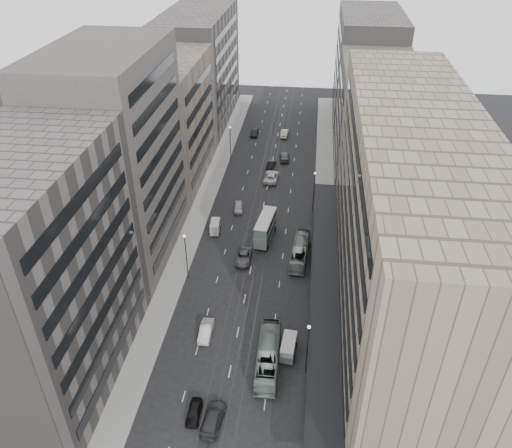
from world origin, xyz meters
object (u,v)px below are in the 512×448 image
at_px(bus_far, 300,251).
at_px(double_decker, 265,228).
at_px(sedan_0, 194,412).
at_px(pedestrian, 308,408).
at_px(vw_microbus, 288,347).
at_px(sedan_1, 206,331).
at_px(sedan_2, 244,257).
at_px(panel_van, 215,227).
at_px(bus_near, 268,356).

distance_m(bus_far, double_decker, 8.16).
distance_m(sedan_0, pedestrian, 13.43).
distance_m(vw_microbus, pedestrian, 9.52).
bearing_deg(sedan_0, sedan_1, 94.47).
bearing_deg(sedan_2, bus_far, 9.55).
height_order(bus_far, sedan_0, bus_far).
bearing_deg(panel_van, pedestrian, -68.60).
relative_size(panel_van, sedan_2, 0.69).
distance_m(double_decker, sedan_2, 7.59).
bearing_deg(double_decker, sedan_1, -96.02).
relative_size(bus_far, pedestrian, 5.60).
relative_size(vw_microbus, sedan_2, 0.84).
bearing_deg(double_decker, bus_far, -30.93).
xyz_separation_m(double_decker, sedan_2, (-2.96, -6.79, -1.67)).
bearing_deg(sedan_2, sedan_0, -94.17).
bearing_deg(sedan_2, bus_near, -75.06).
xyz_separation_m(sedan_0, sedan_2, (1.65, 30.39, 0.07)).
xyz_separation_m(sedan_1, sedan_2, (2.87, 17.45, -0.03)).
height_order(double_decker, pedestrian, double_decker).
xyz_separation_m(bus_near, pedestrian, (5.44, -6.92, -0.50)).
xyz_separation_m(panel_van, sedan_2, (6.29, -7.82, -0.49)).
bearing_deg(bus_near, sedan_2, -74.91).
relative_size(double_decker, sedan_0, 2.15).
height_order(panel_van, pedestrian, panel_van).
distance_m(panel_van, pedestrian, 40.60).
relative_size(bus_far, sedan_2, 1.99).
bearing_deg(pedestrian, vw_microbus, -101.61).
bearing_deg(sedan_1, panel_van, 97.18).
xyz_separation_m(vw_microbus, sedan_2, (-8.75, 19.53, -0.56)).
xyz_separation_m(vw_microbus, sedan_1, (-11.61, 2.08, -0.53)).
bearing_deg(pedestrian, bus_near, -81.24).
bearing_deg(bus_far, double_decker, -34.59).
relative_size(panel_van, sedan_1, 0.79).
relative_size(sedan_0, sedan_1, 0.84).
xyz_separation_m(bus_near, sedan_1, (-9.08, 4.22, -0.82)).
distance_m(double_decker, vw_microbus, 26.97).
bearing_deg(vw_microbus, sedan_2, 118.69).
bearing_deg(panel_van, bus_far, -26.13).
xyz_separation_m(bus_far, panel_van, (-15.60, 6.08, -0.24)).
bearing_deg(sedan_1, bus_near, -25.46).
xyz_separation_m(bus_far, vw_microbus, (-0.56, -21.28, -0.17)).
bearing_deg(panel_van, bus_near, -71.86).
height_order(bus_near, pedestrian, bus_near).
bearing_deg(pedestrian, bus_far, -114.99).
height_order(bus_near, bus_far, bus_near).
bearing_deg(double_decker, sedan_0, -89.57).
xyz_separation_m(sedan_0, pedestrian, (13.30, 1.80, 0.42)).
distance_m(bus_near, panel_van, 32.04).
bearing_deg(double_decker, bus_near, -75.98).
xyz_separation_m(bus_near, sedan_0, (-7.86, -8.72, -0.92)).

